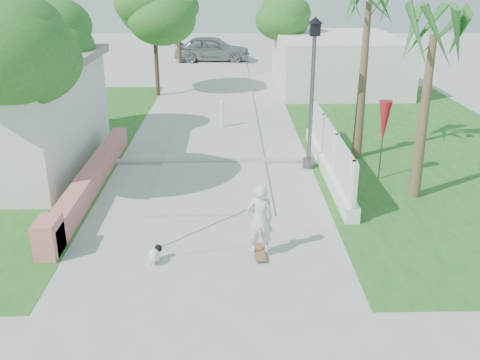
{
  "coord_description": "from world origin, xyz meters",
  "views": [
    {
      "loc": [
        0.54,
        -9.86,
        5.56
      ],
      "look_at": [
        0.74,
        1.65,
        1.1
      ],
      "focal_mm": 40.0,
      "sensor_mm": 36.0,
      "label": 1
    }
  ],
  "objects_px": {
    "patio_umbrella": "(384,122)",
    "skateboarder": "(233,224)",
    "bollard": "(222,113)",
    "dog": "(154,254)",
    "parked_car": "(212,49)",
    "street_lamp": "(312,89)"
  },
  "relations": [
    {
      "from": "street_lamp",
      "to": "dog",
      "type": "relative_size",
      "value": 9.01
    },
    {
      "from": "bollard",
      "to": "dog",
      "type": "height_order",
      "value": "bollard"
    },
    {
      "from": "bollard",
      "to": "patio_umbrella",
      "type": "distance_m",
      "value": 7.25
    },
    {
      "from": "patio_umbrella",
      "to": "parked_car",
      "type": "relative_size",
      "value": 0.46
    },
    {
      "from": "street_lamp",
      "to": "parked_car",
      "type": "distance_m",
      "value": 21.58
    },
    {
      "from": "patio_umbrella",
      "to": "dog",
      "type": "xyz_separation_m",
      "value": [
        -5.85,
        -4.69,
        -1.49
      ]
    },
    {
      "from": "street_lamp",
      "to": "dog",
      "type": "bearing_deg",
      "value": -124.73
    },
    {
      "from": "bollard",
      "to": "street_lamp",
      "type": "bearing_deg",
      "value": -59.04
    },
    {
      "from": "bollard",
      "to": "parked_car",
      "type": "distance_m",
      "value": 16.75
    },
    {
      "from": "patio_umbrella",
      "to": "skateboarder",
      "type": "height_order",
      "value": "patio_umbrella"
    },
    {
      "from": "patio_umbrella",
      "to": "dog",
      "type": "height_order",
      "value": "patio_umbrella"
    },
    {
      "from": "patio_umbrella",
      "to": "skateboarder",
      "type": "xyz_separation_m",
      "value": [
        -4.23,
        -4.44,
        -0.93
      ]
    },
    {
      "from": "bollard",
      "to": "patio_umbrella",
      "type": "height_order",
      "value": "patio_umbrella"
    },
    {
      "from": "patio_umbrella",
      "to": "bollard",
      "type": "bearing_deg",
      "value": 129.91
    },
    {
      "from": "patio_umbrella",
      "to": "skateboarder",
      "type": "bearing_deg",
      "value": -133.58
    },
    {
      "from": "parked_car",
      "to": "patio_umbrella",
      "type": "bearing_deg",
      "value": -161.15
    },
    {
      "from": "dog",
      "to": "parked_car",
      "type": "distance_m",
      "value": 26.93
    },
    {
      "from": "bollard",
      "to": "dog",
      "type": "bearing_deg",
      "value": -96.97
    },
    {
      "from": "dog",
      "to": "parked_car",
      "type": "height_order",
      "value": "parked_car"
    },
    {
      "from": "bollard",
      "to": "skateboarder",
      "type": "bearing_deg",
      "value": -87.85
    },
    {
      "from": "bollard",
      "to": "patio_umbrella",
      "type": "relative_size",
      "value": 0.47
    },
    {
      "from": "street_lamp",
      "to": "bollard",
      "type": "relative_size",
      "value": 4.07
    }
  ]
}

